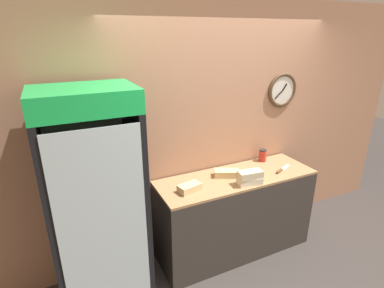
{
  "coord_description": "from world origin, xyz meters",
  "views": [
    {
      "loc": [
        -1.66,
        -1.53,
        2.37
      ],
      "look_at": [
        -0.51,
        0.88,
        1.37
      ],
      "focal_mm": 28.0,
      "sensor_mm": 36.0,
      "label": 1
    }
  ],
  "objects_px": {
    "beverage_cooler": "(95,192)",
    "sandwich_flat_left": "(190,188)",
    "sandwich_flat_right": "(227,173)",
    "sandwich_stack_middle": "(250,174)",
    "chefs_knife": "(281,170)",
    "condiment_jar": "(263,155)",
    "sandwich_stack_bottom": "(250,181)"
  },
  "relations": [
    {
      "from": "beverage_cooler",
      "to": "sandwich_flat_left",
      "type": "distance_m",
      "value": 0.87
    },
    {
      "from": "sandwich_flat_left",
      "to": "sandwich_flat_right",
      "type": "xyz_separation_m",
      "value": [
        0.49,
        0.11,
        -0.0
      ]
    },
    {
      "from": "sandwich_stack_middle",
      "to": "sandwich_flat_left",
      "type": "height_order",
      "value": "sandwich_stack_middle"
    },
    {
      "from": "chefs_knife",
      "to": "condiment_jar",
      "type": "xyz_separation_m",
      "value": [
        -0.02,
        0.3,
        0.06
      ]
    },
    {
      "from": "sandwich_stack_bottom",
      "to": "sandwich_flat_right",
      "type": "distance_m",
      "value": 0.27
    },
    {
      "from": "sandwich_stack_middle",
      "to": "sandwich_flat_left",
      "type": "relative_size",
      "value": 1.06
    },
    {
      "from": "sandwich_flat_left",
      "to": "chefs_knife",
      "type": "bearing_deg",
      "value": -1.32
    },
    {
      "from": "sandwich_stack_bottom",
      "to": "chefs_knife",
      "type": "bearing_deg",
      "value": 12.24
    },
    {
      "from": "sandwich_stack_middle",
      "to": "sandwich_flat_right",
      "type": "relative_size",
      "value": 0.89
    },
    {
      "from": "beverage_cooler",
      "to": "sandwich_flat_right",
      "type": "relative_size",
      "value": 6.94
    },
    {
      "from": "sandwich_stack_bottom",
      "to": "condiment_jar",
      "type": "bearing_deg",
      "value": 40.67
    },
    {
      "from": "beverage_cooler",
      "to": "condiment_jar",
      "type": "xyz_separation_m",
      "value": [
        1.94,
        0.2,
        -0.08
      ]
    },
    {
      "from": "chefs_knife",
      "to": "condiment_jar",
      "type": "relative_size",
      "value": 2.01
    },
    {
      "from": "sandwich_flat_left",
      "to": "beverage_cooler",
      "type": "bearing_deg",
      "value": 174.53
    },
    {
      "from": "beverage_cooler",
      "to": "sandwich_flat_left",
      "type": "bearing_deg",
      "value": -5.47
    },
    {
      "from": "beverage_cooler",
      "to": "sandwich_stack_bottom",
      "type": "bearing_deg",
      "value": -8.46
    },
    {
      "from": "chefs_knife",
      "to": "sandwich_stack_bottom",
      "type": "bearing_deg",
      "value": -167.76
    },
    {
      "from": "condiment_jar",
      "to": "sandwich_flat_left",
      "type": "bearing_deg",
      "value": -165.56
    },
    {
      "from": "beverage_cooler",
      "to": "sandwich_stack_middle",
      "type": "distance_m",
      "value": 1.47
    },
    {
      "from": "sandwich_stack_middle",
      "to": "sandwich_flat_left",
      "type": "bearing_deg",
      "value": 167.36
    },
    {
      "from": "chefs_knife",
      "to": "condiment_jar",
      "type": "distance_m",
      "value": 0.31
    },
    {
      "from": "sandwich_flat_left",
      "to": "condiment_jar",
      "type": "distance_m",
      "value": 1.12
    },
    {
      "from": "sandwich_flat_right",
      "to": "sandwich_flat_left",
      "type": "bearing_deg",
      "value": -166.79
    },
    {
      "from": "sandwich_stack_middle",
      "to": "chefs_knife",
      "type": "relative_size",
      "value": 0.89
    },
    {
      "from": "beverage_cooler",
      "to": "chefs_knife",
      "type": "bearing_deg",
      "value": -3.13
    },
    {
      "from": "beverage_cooler",
      "to": "chefs_knife",
      "type": "height_order",
      "value": "beverage_cooler"
    },
    {
      "from": "beverage_cooler",
      "to": "sandwich_flat_right",
      "type": "height_order",
      "value": "beverage_cooler"
    },
    {
      "from": "sandwich_stack_bottom",
      "to": "sandwich_flat_right",
      "type": "bearing_deg",
      "value": 114.95
    },
    {
      "from": "sandwich_stack_middle",
      "to": "sandwich_flat_right",
      "type": "distance_m",
      "value": 0.28
    },
    {
      "from": "sandwich_stack_bottom",
      "to": "sandwich_stack_middle",
      "type": "relative_size",
      "value": 1.01
    },
    {
      "from": "sandwich_flat_left",
      "to": "sandwich_stack_bottom",
      "type": "bearing_deg",
      "value": -12.64
    },
    {
      "from": "beverage_cooler",
      "to": "condiment_jar",
      "type": "bearing_deg",
      "value": 5.8
    }
  ]
}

